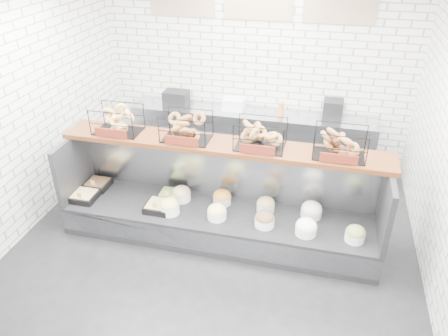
# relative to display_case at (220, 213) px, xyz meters

# --- Properties ---
(ground) EXTENTS (5.50, 5.50, 0.00)m
(ground) POSITION_rel_display_case_xyz_m (-0.01, -0.34, -0.33)
(ground) COLOR black
(ground) RESTS_ON ground
(room_shell) EXTENTS (5.02, 5.51, 3.01)m
(room_shell) POSITION_rel_display_case_xyz_m (-0.01, 0.26, 1.73)
(room_shell) COLOR white
(room_shell) RESTS_ON ground
(display_case) EXTENTS (4.00, 0.90, 1.20)m
(display_case) POSITION_rel_display_case_xyz_m (0.00, 0.00, 0.00)
(display_case) COLOR black
(display_case) RESTS_ON ground
(bagel_shelf) EXTENTS (4.10, 0.50, 0.40)m
(bagel_shelf) POSITION_rel_display_case_xyz_m (-0.01, 0.18, 1.05)
(bagel_shelf) COLOR #411E0E
(bagel_shelf) RESTS_ON display_case
(prep_counter) EXTENTS (4.00, 0.60, 1.20)m
(prep_counter) POSITION_rel_display_case_xyz_m (-0.01, 2.09, 0.14)
(prep_counter) COLOR #93969B
(prep_counter) RESTS_ON ground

